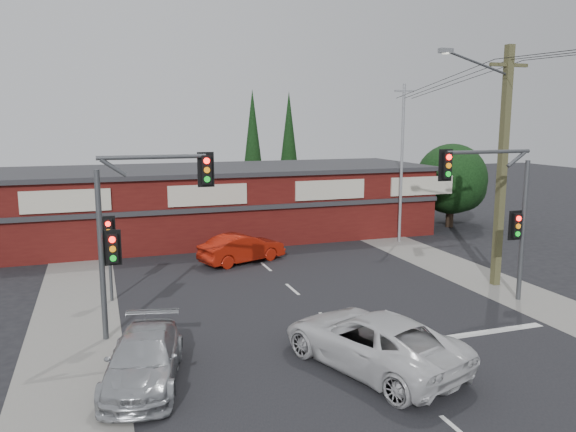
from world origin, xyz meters
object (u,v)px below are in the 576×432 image
object	(u,v)px
white_suv	(372,340)
utility_pole	(500,159)
shop_building	(212,202)
red_sedan	(242,248)
silver_suv	(144,359)

from	to	relation	value
white_suv	utility_pole	world-z (taller)	utility_pole
utility_pole	shop_building	bearing A→B (deg)	123.76
utility_pole	red_sedan	bearing A→B (deg)	141.58
red_sedan	shop_building	size ratio (longest dim) A/B	0.16
white_suv	utility_pole	distance (m)	11.30
silver_suv	utility_pole	bearing A→B (deg)	28.96
white_suv	shop_building	size ratio (longest dim) A/B	0.21
white_suv	shop_building	distance (m)	19.65
white_suv	red_sedan	size ratio (longest dim) A/B	1.32
red_sedan	utility_pole	xyz separation A→B (m)	(9.22, -7.31, 4.68)
white_suv	red_sedan	world-z (taller)	white_suv
red_sedan	utility_pole	size ratio (longest dim) A/B	0.44
white_suv	shop_building	xyz separation A→B (m)	(-0.68, 19.59, 1.34)
silver_suv	red_sedan	world-z (taller)	red_sedan
red_sedan	shop_building	bearing A→B (deg)	-19.03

